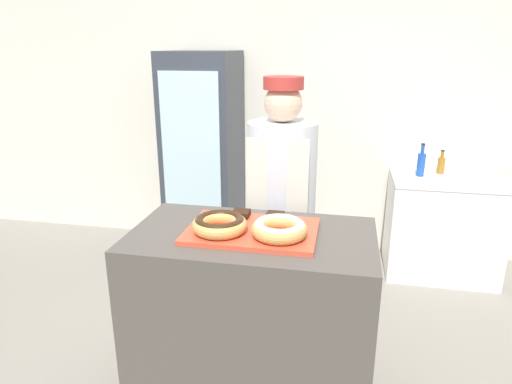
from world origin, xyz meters
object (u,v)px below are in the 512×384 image
(donut_chocolate_glaze, at_px, (220,224))
(bottle_amber, at_px, (441,165))
(bottle_blue, at_px, (421,163))
(brownie_back_left, at_px, (241,214))
(serving_tray, at_px, (252,231))
(brownie_back_right, at_px, (275,216))
(chest_freezer, at_px, (442,226))
(baker_person, at_px, (281,211))
(beverage_fridge, at_px, (204,158))
(donut_light_glaze, at_px, (279,228))

(donut_chocolate_glaze, xyz_separation_m, bottle_amber, (1.36, 1.98, -0.14))
(donut_chocolate_glaze, height_order, bottle_blue, bottle_blue)
(brownie_back_left, distance_m, bottle_blue, 2.00)
(serving_tray, xyz_separation_m, brownie_back_right, (0.09, 0.15, 0.03))
(bottle_amber, bearing_deg, chest_freezer, -77.54)
(donut_chocolate_glaze, height_order, chest_freezer, donut_chocolate_glaze)
(brownie_back_left, bearing_deg, brownie_back_right, 0.00)
(brownie_back_right, distance_m, baker_person, 0.48)
(beverage_fridge, xyz_separation_m, bottle_amber, (2.02, 0.17, -0.00))
(bottle_blue, bearing_deg, brownie_back_left, -124.22)
(serving_tray, height_order, beverage_fridge, beverage_fridge)
(donut_chocolate_glaze, bearing_deg, baker_person, 73.64)
(donut_chocolate_glaze, relative_size, bottle_amber, 1.32)
(serving_tray, bearing_deg, chest_freezer, 54.54)
(donut_chocolate_glaze, bearing_deg, brownie_back_left, 75.90)
(donut_light_glaze, height_order, brownie_back_right, donut_light_glaze)
(bottle_amber, bearing_deg, bottle_blue, -147.59)
(beverage_fridge, height_order, bottle_blue, beverage_fridge)
(chest_freezer, xyz_separation_m, bottle_blue, (-0.21, 0.05, 0.51))
(donut_chocolate_glaze, bearing_deg, bottle_blue, 57.76)
(beverage_fridge, distance_m, bottle_blue, 1.84)
(donut_light_glaze, bearing_deg, baker_person, 97.38)
(baker_person, bearing_deg, donut_chocolate_glaze, -106.36)
(bottle_blue, bearing_deg, beverage_fridge, -178.26)
(brownie_back_right, bearing_deg, bottle_blue, 60.21)
(brownie_back_right, bearing_deg, donut_light_glaze, -75.90)
(serving_tray, bearing_deg, bottle_amber, 57.66)
(bottle_amber, bearing_deg, beverage_fridge, -175.21)
(donut_light_glaze, bearing_deg, beverage_fridge, 117.52)
(donut_chocolate_glaze, bearing_deg, bottle_amber, 55.61)
(serving_tray, relative_size, donut_chocolate_glaze, 2.38)
(serving_tray, relative_size, brownie_back_left, 7.21)
(baker_person, relative_size, bottle_amber, 8.41)
(beverage_fridge, distance_m, chest_freezer, 2.11)
(baker_person, xyz_separation_m, beverage_fridge, (-0.86, 1.14, 0.03))
(bottle_blue, relative_size, bottle_amber, 1.36)
(bottle_amber, bearing_deg, donut_chocolate_glaze, -124.39)
(serving_tray, distance_m, bottle_blue, 2.08)
(brownie_back_right, relative_size, bottle_amber, 0.43)
(baker_person, relative_size, chest_freezer, 1.93)
(chest_freezer, height_order, bottle_blue, bottle_blue)
(donut_chocolate_glaze, xyz_separation_m, baker_person, (0.20, 0.68, -0.17))
(brownie_back_right, xyz_separation_m, chest_freezer, (1.16, 1.60, -0.60))
(bottle_blue, bearing_deg, baker_person, -129.42)
(donut_light_glaze, bearing_deg, brownie_back_right, 104.10)
(beverage_fridge, bearing_deg, serving_tray, -65.37)
(chest_freezer, bearing_deg, donut_chocolate_glaze, -127.42)
(beverage_fridge, height_order, chest_freezer, beverage_fridge)
(donut_chocolate_glaze, height_order, bottle_amber, donut_chocolate_glaze)
(baker_person, xyz_separation_m, bottle_blue, (0.98, 1.19, 0.05))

